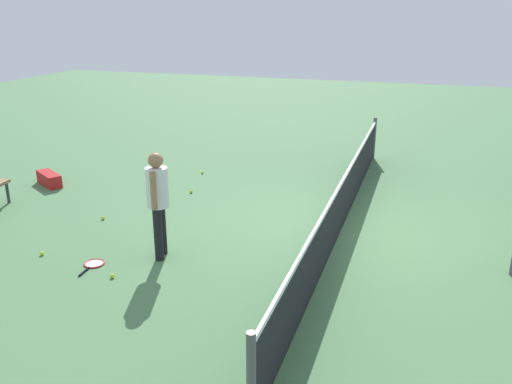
% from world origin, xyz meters
% --- Properties ---
extents(ground_plane, '(40.00, 40.00, 0.00)m').
position_xyz_m(ground_plane, '(0.00, 0.00, 0.00)').
color(ground_plane, '#4C7A4C').
extents(court_net, '(10.09, 0.09, 1.07)m').
position_xyz_m(court_net, '(0.00, 0.00, 0.50)').
color(court_net, '#4C4C51').
rests_on(court_net, ground_plane).
extents(player_near_side, '(0.53, 0.41, 1.70)m').
position_xyz_m(player_near_side, '(1.93, -2.53, 1.01)').
color(player_near_side, black).
rests_on(player_near_side, ground_plane).
extents(tennis_racket_near_player, '(0.59, 0.33, 0.03)m').
position_xyz_m(tennis_racket_near_player, '(2.53, -3.39, 0.01)').
color(tennis_racket_near_player, red).
rests_on(tennis_racket_near_player, ground_plane).
extents(tennis_ball_near_player, '(0.07, 0.07, 0.07)m').
position_xyz_m(tennis_ball_near_player, '(-1.00, -3.36, 0.03)').
color(tennis_ball_near_player, '#C6E033').
rests_on(tennis_ball_near_player, ground_plane).
extents(tennis_ball_by_net, '(0.07, 0.07, 0.07)m').
position_xyz_m(tennis_ball_by_net, '(2.80, -2.88, 0.03)').
color(tennis_ball_by_net, '#C6E033').
rests_on(tennis_ball_by_net, ground_plane).
extents(tennis_ball_midcourt, '(0.07, 0.07, 0.07)m').
position_xyz_m(tennis_ball_midcourt, '(-2.35, -3.68, 0.03)').
color(tennis_ball_midcourt, '#C6E033').
rests_on(tennis_ball_midcourt, ground_plane).
extents(tennis_ball_baseline, '(0.07, 0.07, 0.07)m').
position_xyz_m(tennis_ball_baseline, '(0.87, -4.29, 0.03)').
color(tennis_ball_baseline, '#C6E033').
rests_on(tennis_ball_baseline, ground_plane).
extents(tennis_ball_stray_left, '(0.07, 0.07, 0.07)m').
position_xyz_m(tennis_ball_stray_left, '(2.49, -4.36, 0.03)').
color(tennis_ball_stray_left, '#C6E033').
rests_on(tennis_ball_stray_left, ground_plane).
extents(equipment_bag, '(0.66, 0.83, 0.28)m').
position_xyz_m(equipment_bag, '(-0.55, -6.60, 0.14)').
color(equipment_bag, '#B21E1E').
rests_on(equipment_bag, ground_plane).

